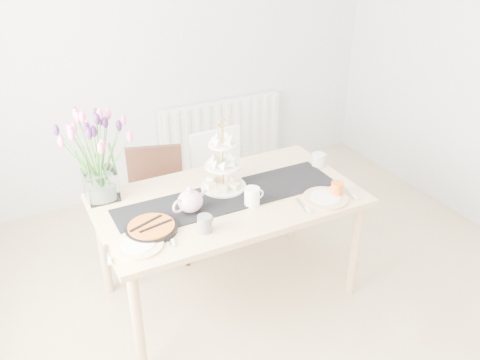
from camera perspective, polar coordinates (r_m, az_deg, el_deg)
name	(u,v)px	position (r m, az deg, el deg)	size (l,w,h in m)	color
room_shell	(319,147)	(2.48, 8.82, 3.65)	(4.50, 4.50, 4.50)	tan
radiator	(221,132)	(4.79, -2.09, 5.43)	(1.20, 0.08, 0.60)	white
dining_table	(228,208)	(3.16, -1.31, -3.11)	(1.60, 0.90, 0.75)	tan
chair_brown	(157,195)	(3.75, -9.29, -1.66)	(0.50, 0.50, 0.81)	#331912
chair_white	(223,177)	(3.91, -1.97, 0.32)	(0.44, 0.44, 0.84)	white
table_runner	(228,196)	(3.12, -1.32, -1.86)	(1.40, 0.35, 0.01)	black
tulip_vase	(95,143)	(3.06, -16.02, 4.02)	(0.67, 0.67, 0.58)	silver
cake_stand	(223,171)	(3.16, -1.90, 0.98)	(0.29, 0.29, 0.42)	gold
teapot	(190,201)	(2.95, -5.60, -2.38)	(0.24, 0.19, 0.16)	silver
cream_jug	(318,160)	(3.51, 8.80, 2.25)	(0.09, 0.09, 0.09)	silver
tart_tin	(151,228)	(2.84, -9.91, -5.34)	(0.29, 0.29, 0.03)	black
mug_grey	(205,224)	(2.79, -3.98, -4.93)	(0.08, 0.08, 0.10)	slate
mug_white	(252,197)	(3.01, 1.36, -1.88)	(0.09, 0.09, 0.11)	white
mug_orange	(337,189)	(3.17, 10.83, -1.02)	(0.08, 0.08, 0.09)	orange
plate_left	(138,245)	(2.74, -11.37, -7.14)	(0.27, 0.27, 0.01)	white
plate_right	(325,198)	(3.14, 9.56, -2.04)	(0.27, 0.27, 0.01)	silver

